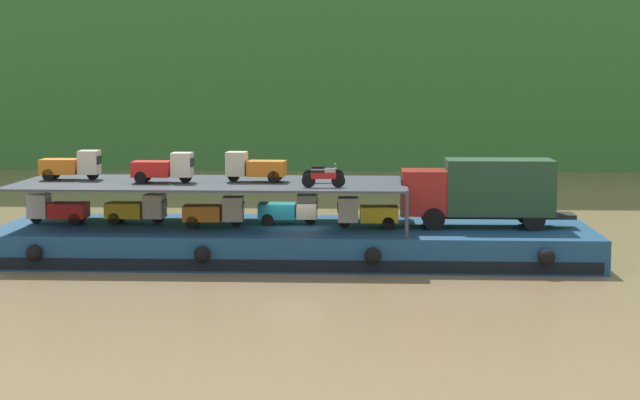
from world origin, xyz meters
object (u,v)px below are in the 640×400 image
Objects in this scene: mini_truck_lower_stern at (57,209)px; mini_truck_upper_mid at (164,168)px; cargo_barge at (294,242)px; mini_truck_lower_fore at (289,209)px; motorcycle_upper_centre at (323,173)px; mini_truck_upper_stern at (72,165)px; mini_truck_lower_aft at (137,209)px; motorcycle_upper_port at (323,178)px; mini_truck_lower_bow at (366,213)px; mini_truck_upper_fore at (255,167)px; mini_truck_lower_mid at (215,212)px; covered_lorry at (482,190)px.

mini_truck_upper_mid is (5.19, -0.56, 2.00)m from mini_truck_lower_stern.
cargo_barge is 1.56m from mini_truck_lower_fore.
mini_truck_upper_mid is at bearing -177.09° from motorcycle_upper_centre.
mini_truck_lower_fore is 2.41m from motorcycle_upper_centre.
mini_truck_upper_stern is 11.86m from motorcycle_upper_centre.
mini_truck_upper_mid is at bearing -171.31° from mini_truck_lower_fore.
mini_truck_upper_stern is 1.01× the size of mini_truck_upper_mid.
motorcycle_upper_port is (8.79, -2.46, 1.74)m from mini_truck_lower_aft.
cargo_barge is 4.05m from motorcycle_upper_port.
mini_truck_lower_bow is at bearing -2.44° from mini_truck_lower_stern.
mini_truck_upper_fore reaches higher than mini_truck_lower_aft.
cargo_barge is 9.78× the size of mini_truck_lower_mid.
mini_truck_upper_mid is (-5.66, -0.86, 2.00)m from mini_truck_lower_fore.
mini_truck_lower_bow is 3.07m from motorcycle_upper_port.
mini_truck_lower_mid is at bearing -163.84° from mini_truck_lower_fore.
mini_truck_lower_fore is at bearing 0.99° from mini_truck_lower_aft.
mini_truck_lower_mid is at bearing -9.95° from mini_truck_upper_stern.
mini_truck_upper_stern is at bearing 178.60° from mini_truck_lower_fore.
mini_truck_lower_fore is (-8.80, 0.50, -1.00)m from covered_lorry.
mini_truck_lower_mid is at bearing -179.66° from mini_truck_lower_bow.
mini_truck_lower_aft is 7.10m from mini_truck_lower_fore.
cargo_barge is 3.43× the size of covered_lorry.
mini_truck_upper_fore is (4.09, 0.58, 0.00)m from mini_truck_upper_mid.
mini_truck_lower_fore is at bearing 8.69° from mini_truck_upper_mid.
mini_truck_lower_mid is at bearing 162.09° from motorcycle_upper_port.
mini_truck_lower_fore is at bearing 10.21° from mini_truck_upper_fore.
mini_truck_upper_fore is at bearing -3.51° from mini_truck_upper_stern.
mini_truck_lower_fore is 6.06m from mini_truck_upper_mid.
mini_truck_upper_fore is (1.76, 0.68, 2.00)m from mini_truck_lower_mid.
mini_truck_lower_aft is at bearing 177.54° from motorcycle_upper_centre.
mini_truck_lower_mid is 1.00× the size of mini_truck_lower_bow.
mini_truck_upper_stern reaches higher than motorcycle_upper_port.
mini_truck_upper_mid is 1.45× the size of motorcycle_upper_centre.
mini_truck_upper_mid reaches higher than mini_truck_lower_mid.
mini_truck_upper_mid is 1.44× the size of motorcycle_upper_port.
mini_truck_lower_stern is 1.44× the size of motorcycle_upper_port.
mini_truck_lower_stern is 1.45× the size of motorcycle_upper_centre.
mini_truck_upper_stern is (-19.05, 0.75, 1.00)m from covered_lorry.
motorcycle_upper_port is at bearing -15.65° from mini_truck_lower_aft.
mini_truck_lower_stern and mini_truck_lower_fore have the same top height.
motorcycle_upper_centre is (3.15, -0.21, -0.26)m from mini_truck_upper_fore.
covered_lorry reaches higher than cargo_barge.
covered_lorry is 2.87× the size of mini_truck_upper_mid.
mini_truck_lower_fore is (-0.27, 0.52, 1.44)m from cargo_barge.
mini_truck_lower_mid is at bearing -12.57° from mini_truck_lower_aft.
motorcycle_upper_port is (11.93, -2.83, -0.26)m from mini_truck_upper_stern.
mini_truck_lower_aft is 10.71m from mini_truck_lower_bow.
mini_truck_lower_fore is at bearing -1.40° from mini_truck_upper_stern.
mini_truck_lower_aft reaches higher than cargo_barge.
mini_truck_upper_fore is (-1.57, -0.28, 2.00)m from mini_truck_lower_fore.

